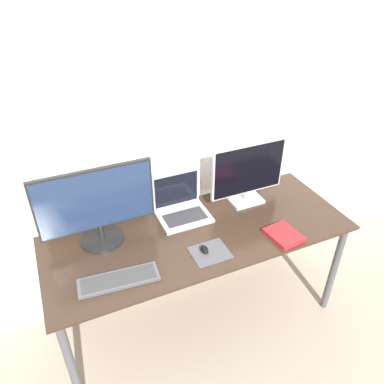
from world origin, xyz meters
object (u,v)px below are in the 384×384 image
at_px(laptop, 181,205).
at_px(keyboard, 119,280).
at_px(book, 284,235).
at_px(monitor_right, 248,173).
at_px(monitor_left, 97,206).
at_px(mouse, 204,249).

height_order(laptop, keyboard, laptop).
relative_size(keyboard, book, 1.96).
distance_m(monitor_right, keyboard, 1.06).
xyz_separation_m(monitor_right, keyboard, (-0.97, -0.36, -0.21)).
height_order(monitor_right, keyboard, monitor_right).
height_order(monitor_left, laptop, monitor_left).
relative_size(laptop, book, 1.48).
xyz_separation_m(laptop, keyboard, (-0.52, -0.41, -0.06)).
xyz_separation_m(keyboard, mouse, (0.50, 0.01, 0.01)).
height_order(monitor_left, monitor_right, monitor_left).
distance_m(laptop, keyboard, 0.66).
height_order(keyboard, mouse, mouse).
bearing_deg(mouse, laptop, 87.28).
height_order(mouse, book, mouse).
bearing_deg(monitor_right, keyboard, -159.67).
xyz_separation_m(monitor_right, book, (0.02, -0.41, -0.21)).
distance_m(monitor_left, mouse, 0.65).
bearing_deg(laptop, monitor_right, -6.32).
height_order(monitor_left, keyboard, monitor_left).
xyz_separation_m(mouse, book, (0.49, -0.07, -0.01)).
bearing_deg(book, monitor_left, 157.37).
height_order(monitor_right, book, monitor_right).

